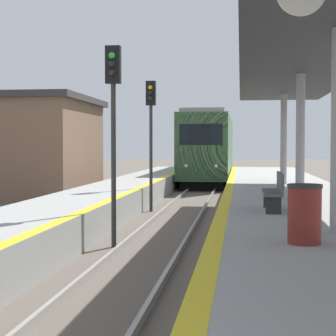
{
  "coord_description": "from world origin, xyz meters",
  "views": [
    {
      "loc": [
        2.07,
        -1.22,
        2.47
      ],
      "look_at": [
        -1.12,
        23.44,
        1.47
      ],
      "focal_mm": 60.0,
      "sensor_mm": 36.0,
      "label": 1
    }
  ],
  "objects": [
    {
      "name": "signal_far",
      "position": [
        -1.24,
        19.42,
        3.38
      ],
      "size": [
        0.36,
        0.31,
        4.86
      ],
      "color": "#2D2D2D",
      "rests_on": "ground"
    },
    {
      "name": "bench",
      "position": [
        2.9,
        12.46,
        1.38
      ],
      "size": [
        0.44,
        1.66,
        0.92
      ],
      "color": "#4C4C51",
      "rests_on": "platform_right"
    },
    {
      "name": "signal_mid",
      "position": [
        -0.98,
        12.04,
        3.38
      ],
      "size": [
        0.36,
        0.31,
        4.86
      ],
      "color": "#2D2D2D",
      "rests_on": "ground"
    },
    {
      "name": "trash_bin",
      "position": [
        3.09,
        7.92,
        1.38
      ],
      "size": [
        0.56,
        0.56,
        0.96
      ],
      "color": "maroon",
      "rests_on": "platform_right"
    },
    {
      "name": "station_canopy",
      "position": [
        3.8,
        12.28,
        4.55
      ],
      "size": [
        3.54,
        25.56,
        3.85
      ],
      "color": "#99999E",
      "rests_on": "platform_right"
    },
    {
      "name": "train",
      "position": [
        0.0,
        36.25,
        2.28
      ],
      "size": [
        2.85,
        16.18,
        4.49
      ],
      "color": "black",
      "rests_on": "ground"
    }
  ]
}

